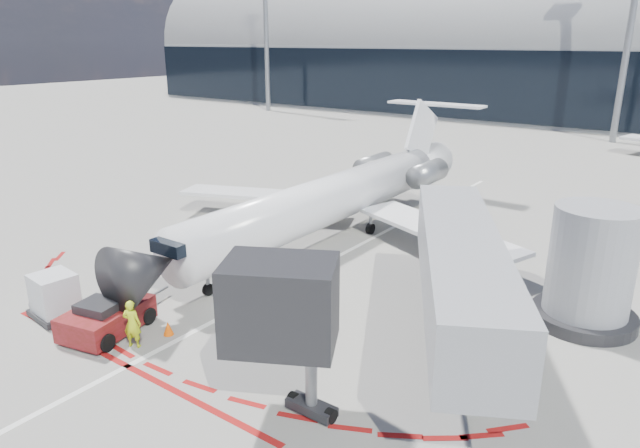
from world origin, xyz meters
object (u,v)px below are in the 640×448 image
Objects in this scene: regional_jet at (337,196)px; pushback_tug at (107,317)px; uld_container at (55,296)px; ramp_worker at (132,324)px.

regional_jet is 5.12× the size of pushback_tug.
pushback_tug is 2.54× the size of uld_container.
ramp_worker reaches higher than pushback_tug.
pushback_tug is 2.93× the size of ramp_worker.
pushback_tug is at bearing -92.79° from regional_jet.
ramp_worker is 0.87× the size of uld_container.
ramp_worker is (1.76, -0.11, 0.32)m from pushback_tug.
uld_container is at bearing -102.91° from regional_jet.
uld_container reaches higher than pushback_tug.
uld_container reaches higher than ramp_worker.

